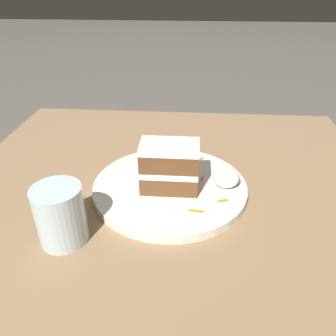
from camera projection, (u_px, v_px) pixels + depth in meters
The scene contains 8 objects.
ground_plane at pixel (170, 205), 0.68m from camera, with size 6.00×6.00×0.00m, color #4C4742.
dining_table at pixel (170, 198), 0.67m from camera, with size 0.90×0.86×0.04m, color #846647.
plate at pixel (168, 186), 0.66m from camera, with size 0.30×0.30×0.02m, color silver.
cake_slice at pixel (167, 166), 0.61m from camera, with size 0.11×0.06×0.10m.
cream_dollop at pixel (226, 179), 0.63m from camera, with size 0.05×0.05×0.04m, color white.
orange_garnish at pixel (179, 158), 0.73m from camera, with size 0.06×0.06×0.01m, color orange.
carrot_shreds_scatter at pixel (193, 183), 0.65m from camera, with size 0.13×0.20×0.00m.
drinking_glass at pixel (61, 218), 0.52m from camera, with size 0.08×0.08×0.10m.
Camera 1 is at (0.04, -0.54, 0.41)m, focal length 35.00 mm.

